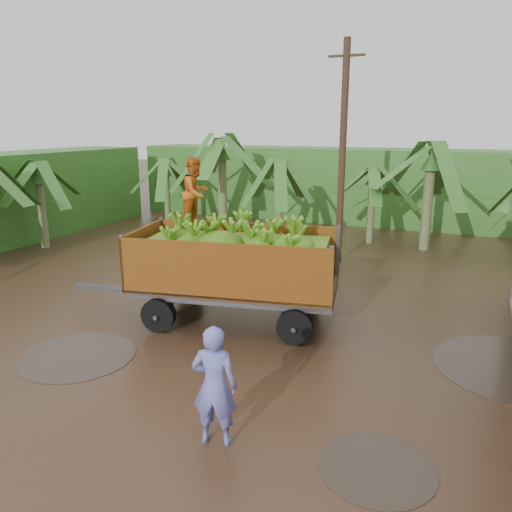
# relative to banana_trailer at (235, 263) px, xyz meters

# --- Properties ---
(ground) EXTENTS (100.00, 100.00, 0.00)m
(ground) POSITION_rel_banana_trailer_xyz_m (1.38, -1.50, -1.49)
(ground) COLOR black
(ground) RESTS_ON ground
(hedge_north) EXTENTS (22.00, 3.00, 3.60)m
(hedge_north) POSITION_rel_banana_trailer_xyz_m (-0.62, 14.50, 0.31)
(hedge_north) COLOR #2D661E
(hedge_north) RESTS_ON ground
(banana_trailer) EXTENTS (6.90, 3.23, 3.99)m
(banana_trailer) POSITION_rel_banana_trailer_xyz_m (0.00, 0.00, 0.00)
(banana_trailer) COLOR #A65F17
(banana_trailer) RESTS_ON ground
(man_blue) EXTENTS (0.78, 0.60, 1.92)m
(man_blue) POSITION_rel_banana_trailer_xyz_m (1.85, -4.56, -0.53)
(man_blue) COLOR #6B70C3
(man_blue) RESTS_ON ground
(utility_pole) EXTENTS (1.20, 0.24, 7.45)m
(utility_pole) POSITION_rel_banana_trailer_xyz_m (0.97, 6.46, 2.29)
(utility_pole) COLOR #47301E
(utility_pole) RESTS_ON ground
(banana_plants) EXTENTS (25.06, 20.09, 4.37)m
(banana_plants) POSITION_rel_banana_trailer_xyz_m (-2.98, 5.28, 0.40)
(banana_plants) COLOR #2D661E
(banana_plants) RESTS_ON ground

